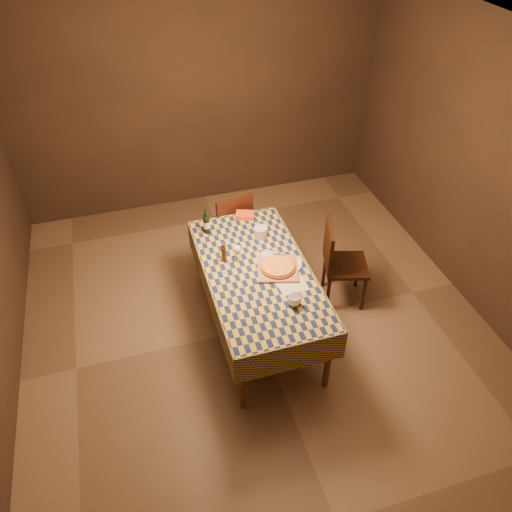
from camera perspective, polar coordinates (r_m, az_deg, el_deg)
The scene contains 16 objects.
room at distance 4.15m, azimuth 0.20°, elevation 4.34°, with size 5.00×5.10×2.70m.
dining_table at distance 4.57m, azimuth 0.18°, elevation -2.37°, with size 0.94×1.84×0.77m.
cutting_board at distance 4.52m, azimuth 2.50°, elevation -1.46°, with size 0.36×0.36×0.02m, color #A16A4B.
pizza at distance 4.50m, azimuth 2.51°, elevation -1.21°, with size 0.38×0.38×0.03m.
pepper_mill at distance 4.58m, azimuth -3.71°, elevation 0.41°, with size 0.06×0.06×0.19m.
bowl at distance 4.59m, azimuth 2.80°, elevation -0.51°, with size 0.14×0.14×0.04m, color #674A56.
wine_glass at distance 4.56m, azimuth -2.20°, elevation 0.72°, with size 0.08×0.08×0.16m.
wine_bottle at distance 4.92m, azimuth -5.67°, elevation 3.66°, with size 0.08×0.08×0.27m.
deli_tub at distance 4.87m, azimuth 0.54°, elevation 2.73°, with size 0.13×0.13×0.11m, color #B9BEC0.
takeout_container at distance 5.16m, azimuth -1.27°, elevation 4.69°, with size 0.19×0.13×0.05m, color #CC4C1A.
white_plate at distance 4.58m, azimuth 3.61°, elevation -0.95°, with size 0.26×0.26×0.02m, color silver.
tumbler at distance 4.19m, azimuth 4.42°, elevation -5.07°, with size 0.11×0.11×0.09m, color white.
flour_patch at distance 4.38m, azimuth 4.21°, elevation -3.41°, with size 0.25×0.19×0.00m, color silver.
flour_bag at distance 4.66m, azimuth 1.29°, elevation 0.20°, with size 0.15×0.12×0.04m, color #9DAFC9.
chair_far at distance 5.49m, azimuth -2.90°, elevation 3.62°, with size 0.50×0.50×0.93m.
chair_right at distance 5.08m, azimuth 9.40°, elevation -0.44°, with size 0.53×0.52×0.93m.
Camera 1 is at (-0.99, -3.23, 3.77)m, focal length 35.00 mm.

